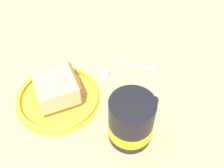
{
  "coord_description": "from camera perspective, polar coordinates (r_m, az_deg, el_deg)",
  "views": [
    {
      "loc": [
        -16.43,
        -34.68,
        45.03
      ],
      "look_at": [
        2.58,
        -2.44,
        3.0
      ],
      "focal_mm": 40.65,
      "sensor_mm": 36.0,
      "label": 1
    }
  ],
  "objects": [
    {
      "name": "teaspoon",
      "position": [
        0.64,
        7.42,
        3.91
      ],
      "size": [
        9.2,
        8.7,
        0.8
      ],
      "color": "silver",
      "rests_on": "ground_plane"
    },
    {
      "name": "sugar_cube",
      "position": [
        0.61,
        -1.67,
        2.26
      ],
      "size": [
        2.67,
        2.67,
        1.89
      ],
      "primitive_type": "cube",
      "rotation": [
        0.0,
        0.0,
        0.81
      ],
      "color": "white",
      "rests_on": "ground_plane"
    },
    {
      "name": "ground_plane",
      "position": [
        0.6,
        -3.31,
        -2.03
      ],
      "size": [
        131.78,
        131.78,
        2.17
      ],
      "primitive_type": "cube",
      "color": "tan"
    },
    {
      "name": "tea_mug",
      "position": [
        0.48,
        4.66,
        -8.12
      ],
      "size": [
        11.28,
        8.65,
        10.57
      ],
      "color": "black",
      "rests_on": "ground_plane"
    },
    {
      "name": "cake_slice",
      "position": [
        0.56,
        -12.16,
        -1.08
      ],
      "size": [
        9.97,
        9.56,
        5.2
      ],
      "color": "brown",
      "rests_on": "small_plate"
    },
    {
      "name": "small_plate",
      "position": [
        0.58,
        -12.0,
        -2.87
      ],
      "size": [
        18.84,
        18.84,
        1.77
      ],
      "color": "yellow",
      "rests_on": "ground_plane"
    }
  ]
}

